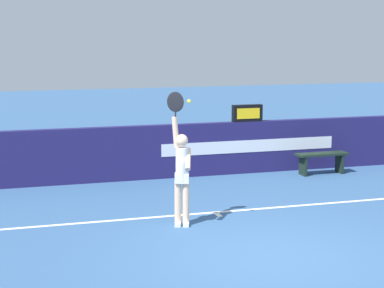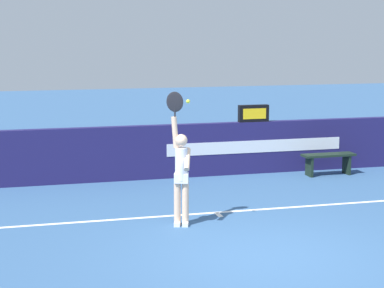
% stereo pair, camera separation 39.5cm
% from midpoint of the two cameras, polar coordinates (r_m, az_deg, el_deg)
% --- Properties ---
extents(ground_plane, '(60.00, 60.00, 0.00)m').
position_cam_midpoint_polar(ground_plane, '(10.05, 7.43, -9.48)').
color(ground_plane, '#335884').
extents(court_lines, '(11.05, 5.57, 0.00)m').
position_cam_midpoint_polar(court_lines, '(9.89, 7.84, -9.80)').
color(court_lines, white).
rests_on(court_lines, ground).
extents(back_wall, '(15.64, 0.21, 1.21)m').
position_cam_midpoint_polar(back_wall, '(15.14, -0.58, -0.60)').
color(back_wall, '#1E1B4F').
rests_on(back_wall, ground).
extents(speed_display, '(0.71, 0.16, 0.39)m').
position_cam_midpoint_polar(speed_display, '(15.56, 5.96, 2.60)').
color(speed_display, black).
rests_on(speed_display, back_wall).
extents(tennis_player, '(0.44, 0.44, 2.29)m').
position_cam_midpoint_polar(tennis_player, '(11.31, 0.06, -2.33)').
color(tennis_player, beige).
rests_on(tennis_player, ground).
extents(tennis_ball, '(0.06, 0.06, 0.06)m').
position_cam_midpoint_polar(tennis_ball, '(10.90, 0.70, 3.64)').
color(tennis_ball, '#CEDE33').
extents(courtside_bench_near, '(1.24, 0.38, 0.50)m').
position_cam_midpoint_polar(courtside_bench_near, '(15.77, 12.19, -1.29)').
color(courtside_bench_near, black).
rests_on(courtside_bench_near, ground).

